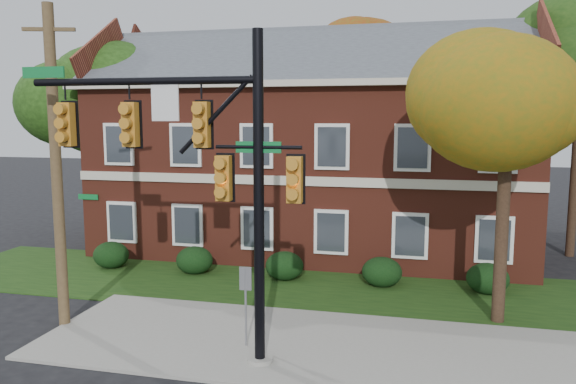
% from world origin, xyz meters
% --- Properties ---
extents(ground, '(120.00, 120.00, 0.00)m').
position_xyz_m(ground, '(0.00, 0.00, 0.00)').
color(ground, black).
rests_on(ground, ground).
extents(sidewalk, '(14.00, 5.00, 0.08)m').
position_xyz_m(sidewalk, '(0.00, 1.00, 0.04)').
color(sidewalk, gray).
rests_on(sidewalk, ground).
extents(grass_strip, '(30.00, 6.00, 0.04)m').
position_xyz_m(grass_strip, '(0.00, 6.00, 0.02)').
color(grass_strip, '#193811').
rests_on(grass_strip, ground).
extents(apartment_building, '(18.80, 8.80, 9.74)m').
position_xyz_m(apartment_building, '(-2.00, 11.95, 4.99)').
color(apartment_building, maroon).
rests_on(apartment_building, ground).
extents(hedge_far_left, '(1.40, 1.26, 1.05)m').
position_xyz_m(hedge_far_left, '(-9.00, 6.70, 0.53)').
color(hedge_far_left, black).
rests_on(hedge_far_left, ground).
extents(hedge_left, '(1.40, 1.26, 1.05)m').
position_xyz_m(hedge_left, '(-5.50, 6.70, 0.53)').
color(hedge_left, black).
rests_on(hedge_left, ground).
extents(hedge_center, '(1.40, 1.26, 1.05)m').
position_xyz_m(hedge_center, '(-2.00, 6.70, 0.53)').
color(hedge_center, black).
rests_on(hedge_center, ground).
extents(hedge_right, '(1.40, 1.26, 1.05)m').
position_xyz_m(hedge_right, '(1.50, 6.70, 0.53)').
color(hedge_right, black).
rests_on(hedge_right, ground).
extents(hedge_far_right, '(1.40, 1.26, 1.05)m').
position_xyz_m(hedge_far_right, '(5.00, 6.70, 0.53)').
color(hedge_far_right, black).
rests_on(hedge_far_right, ground).
extents(tree_near_right, '(4.50, 4.25, 8.58)m').
position_xyz_m(tree_near_right, '(5.22, 3.87, 6.67)').
color(tree_near_right, black).
rests_on(tree_near_right, ground).
extents(tree_left_rear, '(5.40, 5.10, 8.88)m').
position_xyz_m(tree_left_rear, '(-11.73, 10.84, 6.68)').
color(tree_left_rear, black).
rests_on(tree_left_rear, ground).
extents(tree_far_rear, '(6.84, 6.46, 11.52)m').
position_xyz_m(tree_far_rear, '(-0.66, 19.79, 8.84)').
color(tree_far_rear, black).
rests_on(tree_far_rear, ground).
extents(traffic_signal, '(7.01, 0.65, 7.82)m').
position_xyz_m(traffic_signal, '(-2.29, -0.34, 4.85)').
color(traffic_signal, gray).
rests_on(traffic_signal, ground).
extents(utility_pole, '(1.35, 0.48, 8.88)m').
position_xyz_m(utility_pole, '(-7.00, 0.86, 4.50)').
color(utility_pole, brown).
rests_on(utility_pole, ground).
extents(sign_post, '(0.31, 0.06, 2.14)m').
position_xyz_m(sign_post, '(-1.50, 0.54, 1.45)').
color(sign_post, slate).
rests_on(sign_post, ground).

